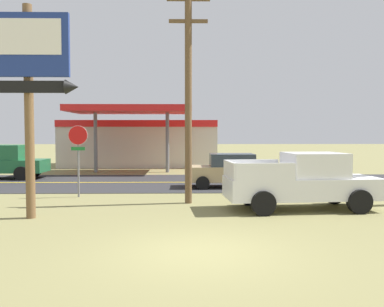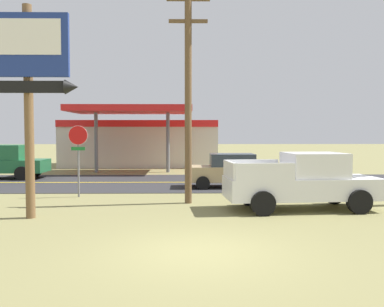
% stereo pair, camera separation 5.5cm
% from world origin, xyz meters
% --- Properties ---
extents(ground_plane, '(180.00, 180.00, 0.00)m').
position_xyz_m(ground_plane, '(0.00, 0.00, 0.00)').
color(ground_plane, olive).
extents(road_asphalt, '(140.00, 8.00, 0.02)m').
position_xyz_m(road_asphalt, '(0.00, 13.00, 0.01)').
color(road_asphalt, '#2B2B2D').
rests_on(road_asphalt, ground).
extents(road_centre_line, '(126.00, 0.20, 0.01)m').
position_xyz_m(road_centre_line, '(0.00, 13.00, 0.02)').
color(road_centre_line, gold).
rests_on(road_centre_line, road_asphalt).
extents(motel_sign, '(2.88, 0.54, 6.55)m').
position_xyz_m(motel_sign, '(-5.02, 3.69, 4.49)').
color(motel_sign, brown).
rests_on(motel_sign, ground).
extents(stop_sign, '(0.80, 0.08, 2.95)m').
position_xyz_m(stop_sign, '(-4.68, 8.06, 2.03)').
color(stop_sign, slate).
rests_on(stop_sign, ground).
extents(utility_pole, '(1.60, 0.26, 8.08)m').
position_xyz_m(utility_pole, '(-0.16, 6.51, 4.29)').
color(utility_pole, brown).
rests_on(utility_pole, ground).
extents(gas_station, '(12.00, 11.50, 4.40)m').
position_xyz_m(gas_station, '(-3.85, 24.54, 1.94)').
color(gas_station, beige).
rests_on(gas_station, ground).
extents(pickup_white_parked_on_lawn, '(5.34, 2.55, 1.96)m').
position_xyz_m(pickup_white_parked_on_lawn, '(3.79, 5.16, 0.96)').
color(pickup_white_parked_on_lawn, silver).
rests_on(pickup_white_parked_on_lawn, ground).
extents(pickup_green_on_road, '(5.20, 2.24, 1.96)m').
position_xyz_m(pickup_green_on_road, '(-10.86, 15.00, 0.96)').
color(pickup_green_on_road, '#1E6038').
rests_on(pickup_green_on_road, ground).
extents(car_tan_near_lane, '(4.20, 2.00, 1.64)m').
position_xyz_m(car_tan_near_lane, '(1.88, 11.00, 0.83)').
color(car_tan_near_lane, tan).
rests_on(car_tan_near_lane, ground).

